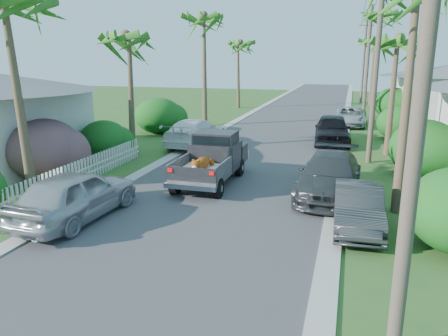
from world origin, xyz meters
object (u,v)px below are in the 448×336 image
(utility_pole_c, at_px, (367,63))
(utility_pole_d, at_px, (364,61))
(parked_car_rn, at_px, (358,208))
(palm_r_c, at_px, (381,14))
(palm_r_d, at_px, (375,40))
(utility_pole_b, at_px, (376,68))
(pickup_truck, at_px, (214,157))
(parked_car_rf, at_px, (332,130))
(palm_l_b, at_px, (128,36))
(parked_car_ln, at_px, (75,195))
(palm_l_d, at_px, (238,42))
(parked_car_rm, at_px, (330,176))
(palm_l_c, at_px, (204,16))
(utility_pole_a, at_px, (421,93))
(parked_car_lf, at_px, (195,133))
(palm_r_b, at_px, (398,39))
(parked_car_rd, at_px, (350,117))

(utility_pole_c, relative_size, utility_pole_d, 1.00)
(parked_car_rn, relative_size, palm_r_c, 0.43)
(palm_r_c, distance_m, utility_pole_c, 4.08)
(palm_r_d, bearing_deg, utility_pole_b, -91.91)
(pickup_truck, xyz_separation_m, parked_car_rf, (4.41, 9.70, -0.15))
(palm_l_b, bearing_deg, pickup_truck, -35.41)
(parked_car_ln, bearing_deg, palm_l_d, -81.25)
(parked_car_rn, height_order, utility_pole_d, utility_pole_d)
(parked_car_rn, bearing_deg, parked_car_rm, 106.01)
(palm_l_c, bearing_deg, utility_pole_a, -64.20)
(palm_l_d, distance_m, utility_pole_c, 13.63)
(parked_car_rm, bearing_deg, parked_car_rn, -69.45)
(parked_car_lf, bearing_deg, palm_r_c, -128.52)
(palm_l_b, relative_size, palm_r_b, 1.03)
(parked_car_lf, xyz_separation_m, palm_r_c, (10.28, 11.47, 7.32))
(parked_car_rf, xyz_separation_m, palm_l_d, (-10.10, 16.56, 5.58))
(utility_pole_d, bearing_deg, palm_r_d, -73.30)
(utility_pole_b, bearing_deg, utility_pole_c, 90.00)
(parked_car_rn, relative_size, palm_l_c, 0.44)
(parked_car_rm, bearing_deg, utility_pole_d, 89.85)
(parked_car_ln, distance_m, utility_pole_d, 42.05)
(palm_r_d, height_order, utility_pole_b, utility_pole_b)
(parked_car_ln, relative_size, parked_car_lf, 0.89)
(parked_car_lf, distance_m, utility_pole_c, 17.02)
(parked_car_rm, bearing_deg, pickup_truck, 173.60)
(parked_car_rf, xyz_separation_m, palm_l_b, (-10.40, -5.44, 5.29))
(parked_car_rf, relative_size, palm_r_b, 0.70)
(parked_car_lf, bearing_deg, pickup_truck, 119.08)
(pickup_truck, xyz_separation_m, palm_r_b, (7.41, 7.26, 4.94))
(pickup_truck, height_order, parked_car_rf, pickup_truck)
(palm_r_c, xyz_separation_m, palm_r_d, (0.30, 14.00, -1.37))
(parked_car_rd, relative_size, parked_car_ln, 1.03)
(palm_r_b, xyz_separation_m, utility_pole_d, (-1.00, 28.00, -1.35))
(palm_r_b, xyz_separation_m, palm_r_d, (-0.10, 25.00, 0.79))
(parked_car_rf, height_order, palm_l_c, palm_l_c)
(utility_pole_b, bearing_deg, utility_pole_d, 90.00)
(parked_car_rm, distance_m, palm_l_b, 13.05)
(utility_pole_a, xyz_separation_m, utility_pole_b, (0.00, 15.00, 0.00))
(utility_pole_c, bearing_deg, parked_car_lf, -125.72)
(parked_car_rf, bearing_deg, parked_car_lf, -163.28)
(utility_pole_b, bearing_deg, pickup_truck, -140.67)
(pickup_truck, bearing_deg, parked_car_ln, -117.38)
(parked_car_rn, relative_size, parked_car_rf, 0.80)
(parked_car_rd, bearing_deg, palm_r_b, -77.58)
(palm_r_b, relative_size, palm_r_c, 0.77)
(parked_car_ln, xyz_separation_m, utility_pole_a, (9.30, -4.17, 3.78))
(parked_car_rm, relative_size, utility_pole_b, 0.60)
(palm_r_c, bearing_deg, utility_pole_c, 106.70)
(parked_car_lf, bearing_deg, parked_car_rf, -155.91)
(parked_car_rn, bearing_deg, palm_l_d, 108.80)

